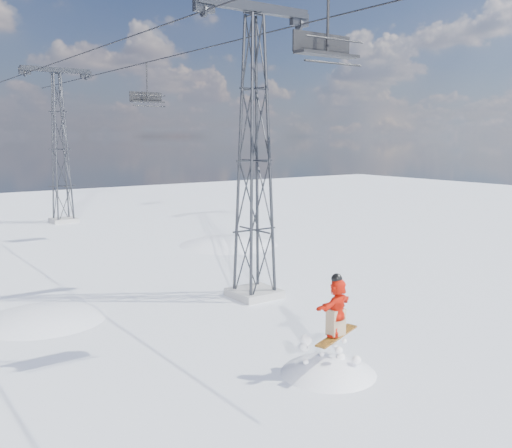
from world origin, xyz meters
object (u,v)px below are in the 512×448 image
object	(u,v)px
lift_tower_near	(254,161)
snowboarder_jump	(327,429)
lift_tower_far	(60,150)
lift_chair_near	(326,46)

from	to	relation	value
lift_tower_near	snowboarder_jump	xyz separation A→B (m)	(-2.73, -7.35, -7.11)
snowboarder_jump	lift_tower_far	bearing A→B (deg)	85.18
lift_tower_far	lift_tower_near	bearing A→B (deg)	-90.00
lift_tower_near	snowboarder_jump	distance (m)	10.58
lift_chair_near	lift_tower_near	bearing A→B (deg)	71.11
lift_chair_near	lift_tower_far	bearing A→B (deg)	86.00
lift_chair_near	snowboarder_jump	bearing A→B (deg)	-119.78
lift_tower_far	snowboarder_jump	bearing A→B (deg)	-94.82
lift_tower_near	lift_chair_near	distance (m)	7.58
lift_tower_near	snowboarder_jump	size ratio (longest dim) A/B	1.68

